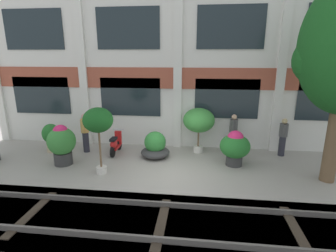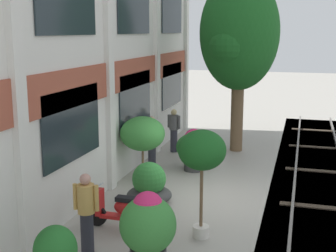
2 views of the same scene
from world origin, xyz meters
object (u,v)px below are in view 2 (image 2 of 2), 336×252
at_px(potted_plant_low_pan, 202,153).
at_px(potted_plant_terracotta_small, 143,135).
at_px(potted_plant_glazed_jar, 148,228).
at_px(scooter_near_curb, 118,210).
at_px(resident_by_doorway, 86,212).
at_px(potted_plant_wide_bowl, 149,186).
at_px(resident_near_plants, 152,140).
at_px(broadleaf_tree, 239,36).
at_px(resident_watching_tracks, 174,129).
at_px(potted_plant_fluted_column, 194,148).

distance_m(potted_plant_low_pan, potted_plant_terracotta_small, 4.25).
height_order(potted_plant_glazed_jar, potted_plant_terracotta_small, potted_plant_terracotta_small).
bearing_deg(scooter_near_curb, potted_plant_glazed_jar, 128.25).
xyz_separation_m(potted_plant_glazed_jar, resident_by_doorway, (0.32, 1.39, 0.03)).
relative_size(potted_plant_wide_bowl, resident_near_plants, 0.71).
bearing_deg(potted_plant_wide_bowl, broadleaf_tree, -12.89).
relative_size(potted_plant_wide_bowl, potted_plant_terracotta_small, 0.61).
bearing_deg(potted_plant_glazed_jar, potted_plant_low_pan, -19.35).
bearing_deg(resident_near_plants, potted_plant_low_pan, -136.01).
distance_m(potted_plant_glazed_jar, resident_by_doorway, 1.43).
distance_m(broadleaf_tree, resident_watching_tracks, 4.10).
relative_size(potted_plant_wide_bowl, resident_watching_tracks, 0.74).
xyz_separation_m(potted_plant_terracotta_small, resident_near_plants, (1.47, 0.20, -0.50)).
bearing_deg(resident_watching_tracks, potted_plant_fluted_column, -133.62).
relative_size(broadleaf_tree, potted_plant_low_pan, 2.68).
distance_m(broadleaf_tree, resident_near_plants, 4.97).
xyz_separation_m(potted_plant_fluted_column, resident_near_plants, (0.10, 1.44, 0.14)).
bearing_deg(potted_plant_glazed_jar, scooter_near_curb, 37.91).
relative_size(potted_plant_wide_bowl, resident_by_doorway, 0.70).
bearing_deg(resident_near_plants, potted_plant_wide_bowl, -148.19).
distance_m(potted_plant_wide_bowl, resident_near_plants, 3.40).
bearing_deg(potted_plant_terracotta_small, potted_plant_low_pan, -143.38).
distance_m(scooter_near_curb, resident_by_doorway, 1.42).
relative_size(potted_plant_fluted_column, resident_watching_tracks, 0.86).
distance_m(potted_plant_terracotta_small, resident_watching_tracks, 3.50).
distance_m(potted_plant_low_pan, resident_watching_tracks, 7.38).
bearing_deg(broadleaf_tree, potted_plant_terracotta_small, 153.28).
xyz_separation_m(broadleaf_tree, potted_plant_terracotta_small, (-4.31, 2.17, -2.82)).
distance_m(broadleaf_tree, potted_plant_low_pan, 8.06).
distance_m(potted_plant_terracotta_small, resident_by_doorway, 4.87).
relative_size(potted_plant_low_pan, potted_plant_terracotta_small, 1.23).
height_order(potted_plant_wide_bowl, potted_plant_terracotta_small, potted_plant_terracotta_small).
bearing_deg(resident_near_plants, potted_plant_glazed_jar, -147.54).
xyz_separation_m(scooter_near_curb, resident_watching_tracks, (6.94, 0.62, 0.42)).
height_order(potted_plant_wide_bowl, resident_near_plants, resident_near_plants).
height_order(broadleaf_tree, potted_plant_terracotta_small, broadleaf_tree).
bearing_deg(potted_plant_fluted_column, scooter_near_curb, 172.74).
height_order(potted_plant_wide_bowl, potted_plant_glazed_jar, potted_plant_glazed_jar).
bearing_deg(potted_plant_glazed_jar, resident_near_plants, 17.71).
xyz_separation_m(broadleaf_tree, resident_by_doorway, (-9.13, 1.65, -3.31)).
bearing_deg(resident_watching_tracks, potted_plant_wide_bowl, -155.71).
bearing_deg(scooter_near_curb, resident_near_plants, -80.26).
distance_m(potted_plant_glazed_jar, resident_near_plants, 6.94).
bearing_deg(broadleaf_tree, resident_watching_tracks, 111.38).
bearing_deg(potted_plant_glazed_jar, resident_by_doorway, 76.98).
relative_size(potted_plant_glazed_jar, resident_by_doorway, 0.93).
xyz_separation_m(potted_plant_glazed_jar, scooter_near_curb, (1.66, 1.29, -0.44)).
relative_size(broadleaf_tree, potted_plant_wide_bowl, 5.42).
distance_m(potted_plant_wide_bowl, potted_plant_glazed_jar, 3.60).
bearing_deg(potted_plant_glazed_jar, resident_watching_tracks, 12.57).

